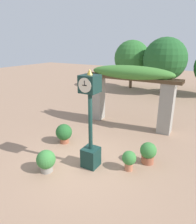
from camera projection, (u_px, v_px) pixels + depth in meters
name	position (u px, v px, depth m)	size (l,w,h in m)	color
ground_plane	(84.00, 162.00, 7.38)	(60.00, 60.00, 0.00)	#9E7A60
pedestal_clock	(90.00, 124.00, 6.66)	(0.55, 0.60, 3.44)	#14332D
pergola	(130.00, 83.00, 10.06)	(5.02, 1.22, 3.14)	gray
potted_plant_near_left	(148.00, 152.00, 7.23)	(0.59, 0.59, 0.80)	#9E563D
potted_plant_near_right	(64.00, 133.00, 8.70)	(0.71, 0.71, 0.86)	#9E563D
potted_plant_far_left	(129.00, 159.00, 6.82)	(0.49, 0.49, 0.71)	#B26B4C
potted_plant_far_right	(46.00, 160.00, 6.74)	(0.65, 0.65, 0.78)	gray
tree_line	(166.00, 61.00, 17.13)	(10.12, 4.39, 4.69)	brown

